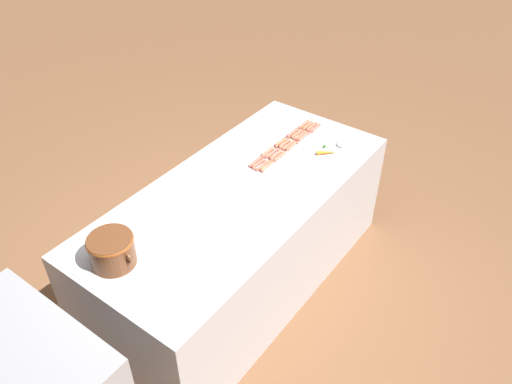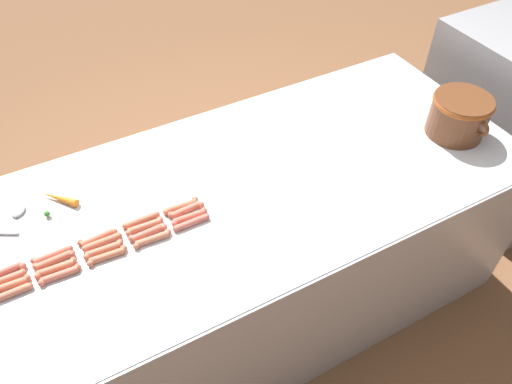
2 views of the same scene
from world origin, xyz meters
name	(u,v)px [view 1 (image 1 of 2)]	position (x,y,z in m)	size (l,w,h in m)	color
ground_plane	(241,278)	(0.00, 0.00, 0.00)	(20.00, 20.00, 0.00)	brown
griddle_counter	(240,237)	(0.00, 0.00, 0.43)	(1.05, 2.33, 0.87)	#BCBCC1
hot_dog_0	(315,128)	(-0.01, -0.96, 0.88)	(0.03, 0.15, 0.03)	#CE6755
hot_dog_1	(304,137)	(0.00, -0.80, 0.88)	(0.03, 0.15, 0.03)	#D46955
hot_dog_2	(292,146)	(0.00, -0.64, 0.88)	(0.03, 0.15, 0.03)	#D46A50
hot_dog_3	(280,156)	(-0.01, -0.47, 0.88)	(0.03, 0.15, 0.03)	#CF6C50
hot_dog_4	(267,166)	(0.00, -0.31, 0.88)	(0.03, 0.15, 0.03)	#CB6C4E
hot_dog_5	(312,126)	(0.03, -0.96, 0.88)	(0.03, 0.15, 0.03)	#D66F51
hot_dog_6	(301,135)	(0.03, -0.80, 0.88)	(0.03, 0.15, 0.03)	#CC674D
hot_dog_7	(288,145)	(0.03, -0.63, 0.88)	(0.03, 0.15, 0.03)	#D06B4E
hot_dog_8	(276,155)	(0.03, -0.47, 0.88)	(0.03, 0.15, 0.03)	#CF7154
hot_dog_9	(263,165)	(0.03, -0.30, 0.88)	(0.03, 0.15, 0.03)	#D26954
hot_dog_10	(308,126)	(0.06, -0.95, 0.88)	(0.03, 0.15, 0.03)	#D76E4E
hot_dog_11	(297,134)	(0.06, -0.80, 0.88)	(0.03, 0.15, 0.03)	#CD6D4F
hot_dog_12	(285,143)	(0.06, -0.63, 0.88)	(0.03, 0.15, 0.03)	#CB6E52
hot_dog_13	(272,153)	(0.06, -0.47, 0.88)	(0.03, 0.15, 0.03)	#D16954
hot_dog_14	(258,163)	(0.06, -0.30, 0.88)	(0.03, 0.15, 0.03)	#D76550
hot_dog_15	(304,124)	(0.09, -0.95, 0.88)	(0.03, 0.15, 0.03)	#CF7154
hot_dog_16	(292,133)	(0.10, -0.79, 0.88)	(0.03, 0.15, 0.03)	#D86A54
hot_dog_17	(281,142)	(0.10, -0.63, 0.88)	(0.03, 0.15, 0.03)	#D26E4D
hot_dog_18	(267,152)	(0.10, -0.46, 0.88)	(0.03, 0.15, 0.03)	#CD7254
hot_dog_19	(255,162)	(0.09, -0.31, 0.88)	(0.03, 0.15, 0.03)	#D26555
bean_pot	(112,249)	(0.15, 0.94, 0.97)	(0.32, 0.26, 0.18)	brown
serving_spoon	(340,142)	(-0.26, -0.91, 0.87)	(0.16, 0.25, 0.02)	#B7B7BC
carrot	(328,152)	(-0.26, -0.72, 0.88)	(0.15, 0.14, 0.03)	orange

